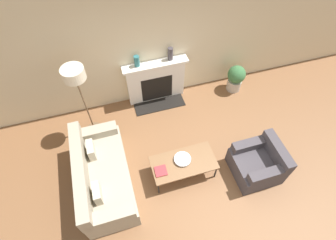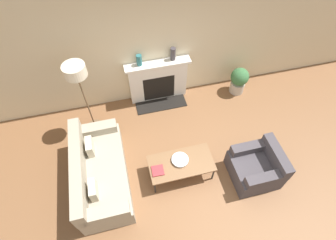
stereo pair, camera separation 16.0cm
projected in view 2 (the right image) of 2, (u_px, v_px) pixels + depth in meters
name	position (u px, v px, depth m)	size (l,w,h in m)	color
ground_plane	(192.00, 187.00, 5.02)	(18.00, 18.00, 0.00)	brown
wall_back	(160.00, 43.00, 5.40)	(18.00, 0.06, 2.90)	beige
fireplace	(158.00, 81.00, 6.04)	(1.45, 0.59, 1.08)	silver
couch	(99.00, 173.00, 4.85)	(0.90, 1.92, 0.86)	#9E937F
armchair_near	(257.00, 167.00, 4.96)	(0.85, 0.83, 0.74)	#423D42
coffee_table	(181.00, 164.00, 4.90)	(1.21, 0.61, 0.42)	brown
bowl	(180.00, 160.00, 4.88)	(0.32, 0.32, 0.05)	silver
book	(158.00, 171.00, 4.76)	(0.23, 0.22, 0.02)	#9E2D33
floor_lamp	(78.00, 79.00, 4.71)	(0.41, 0.41, 1.79)	brown
mantel_vase_left	(139.00, 60.00, 5.45)	(0.12, 0.12, 0.24)	#28666B
mantel_vase_center_left	(173.00, 54.00, 5.54)	(0.11, 0.11, 0.29)	#3D383D
potted_plant	(239.00, 80.00, 6.27)	(0.43, 0.43, 0.69)	#B2A899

